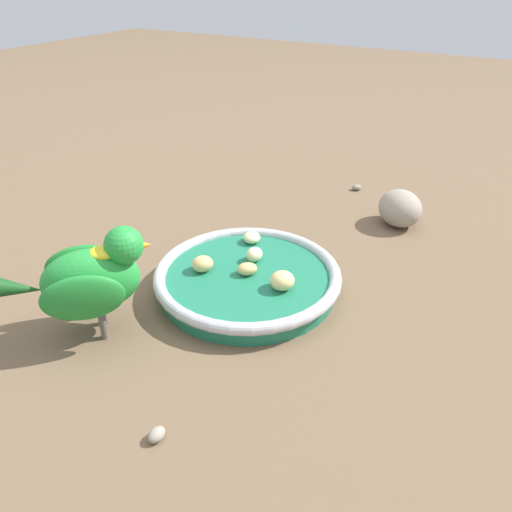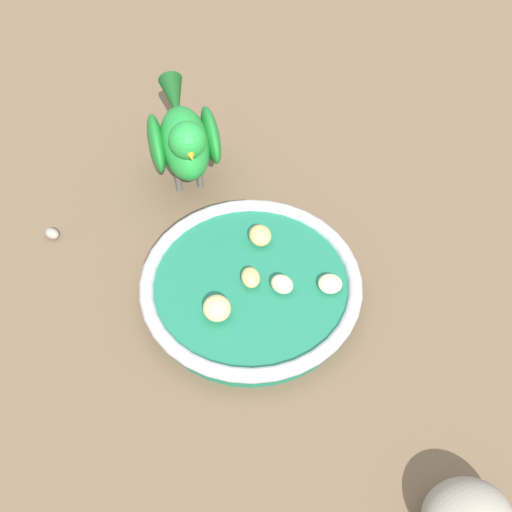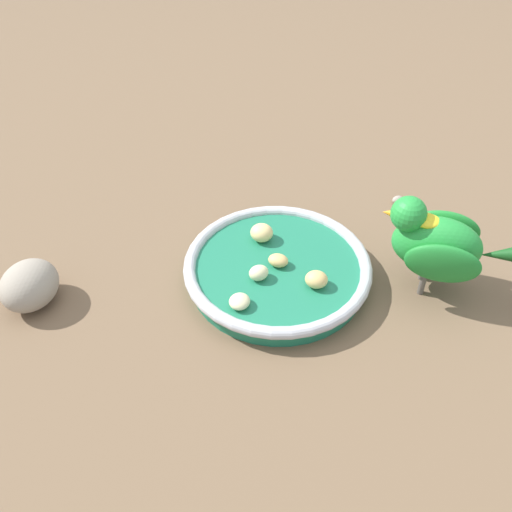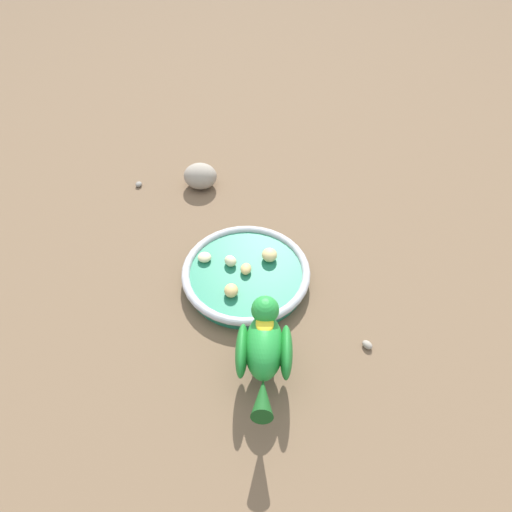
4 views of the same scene
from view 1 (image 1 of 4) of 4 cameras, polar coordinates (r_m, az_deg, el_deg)
ground_plane at (r=0.64m, az=-0.31°, el=-5.33°), size 4.00×4.00×0.00m
feeding_bowl at (r=0.66m, az=-0.93°, el=-2.54°), size 0.24×0.24×0.03m
apple_piece_0 at (r=0.72m, az=-0.48°, el=2.06°), size 0.03×0.03×0.01m
apple_piece_1 at (r=0.65m, az=-0.99°, el=-1.44°), size 0.03×0.03×0.02m
apple_piece_2 at (r=0.62m, az=2.93°, el=-2.74°), size 0.04×0.04×0.02m
apple_piece_3 at (r=0.66m, az=-5.82°, el=-0.75°), size 0.04×0.04×0.02m
apple_piece_4 at (r=0.68m, az=-0.19°, el=0.17°), size 0.03×0.02×0.02m
parrot at (r=0.58m, az=-18.26°, el=-2.28°), size 0.15×0.15×0.13m
rock_large at (r=0.85m, az=15.72°, el=5.14°), size 0.10×0.10×0.06m
pebble_0 at (r=0.49m, az=-10.99°, el=-18.90°), size 0.02×0.01×0.01m
pebble_1 at (r=0.97m, az=11.13°, el=7.49°), size 0.02×0.02×0.01m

